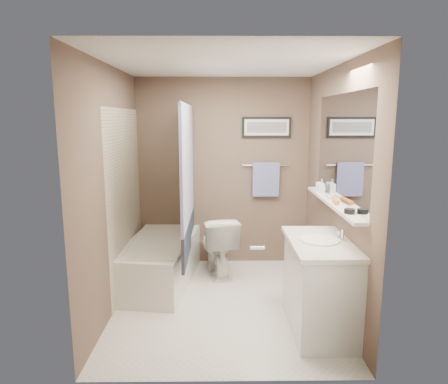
{
  "coord_description": "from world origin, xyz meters",
  "views": [
    {
      "loc": [
        -0.04,
        -3.87,
        1.9
      ],
      "look_at": [
        0.0,
        0.15,
        1.15
      ],
      "focal_mm": 32.0,
      "sensor_mm": 36.0,
      "label": 1
    }
  ],
  "objects_px": {
    "toilet": "(218,245)",
    "candle_bowl_near": "(349,211)",
    "bathtub": "(159,261)",
    "soap_bottle": "(322,186)",
    "vanity": "(320,288)",
    "hair_brush_front": "(335,201)",
    "glass_jar": "(320,187)"
  },
  "relations": [
    {
      "from": "toilet",
      "to": "candle_bowl_near",
      "type": "distance_m",
      "value": 2.0
    },
    {
      "from": "bathtub",
      "to": "soap_bottle",
      "type": "xyz_separation_m",
      "value": [
        1.79,
        -0.29,
        0.94
      ]
    },
    {
      "from": "vanity",
      "to": "soap_bottle",
      "type": "relative_size",
      "value": 6.31
    },
    {
      "from": "bathtub",
      "to": "toilet",
      "type": "distance_m",
      "value": 0.74
    },
    {
      "from": "bathtub",
      "to": "candle_bowl_near",
      "type": "height_order",
      "value": "candle_bowl_near"
    },
    {
      "from": "soap_bottle",
      "to": "hair_brush_front",
      "type": "bearing_deg",
      "value": -90.0
    },
    {
      "from": "bathtub",
      "to": "vanity",
      "type": "relative_size",
      "value": 1.67
    },
    {
      "from": "vanity",
      "to": "bathtub",
      "type": "bearing_deg",
      "value": 145.71
    },
    {
      "from": "glass_jar",
      "to": "hair_brush_front",
      "type": "bearing_deg",
      "value": -90.0
    },
    {
      "from": "vanity",
      "to": "hair_brush_front",
      "type": "height_order",
      "value": "hair_brush_front"
    },
    {
      "from": "hair_brush_front",
      "to": "soap_bottle",
      "type": "bearing_deg",
      "value": 90.0
    },
    {
      "from": "toilet",
      "to": "candle_bowl_near",
      "type": "height_order",
      "value": "candle_bowl_near"
    },
    {
      "from": "bathtub",
      "to": "candle_bowl_near",
      "type": "xyz_separation_m",
      "value": [
        1.79,
        -1.22,
        0.89
      ]
    },
    {
      "from": "glass_jar",
      "to": "toilet",
      "type": "bearing_deg",
      "value": 157.45
    },
    {
      "from": "vanity",
      "to": "glass_jar",
      "type": "xyz_separation_m",
      "value": [
        0.19,
        0.89,
        0.77
      ]
    },
    {
      "from": "glass_jar",
      "to": "soap_bottle",
      "type": "height_order",
      "value": "soap_bottle"
    },
    {
      "from": "vanity",
      "to": "glass_jar",
      "type": "distance_m",
      "value": 1.19
    },
    {
      "from": "vanity",
      "to": "hair_brush_front",
      "type": "xyz_separation_m",
      "value": [
        0.19,
        0.29,
        0.74
      ]
    },
    {
      "from": "bathtub",
      "to": "hair_brush_front",
      "type": "height_order",
      "value": "hair_brush_front"
    },
    {
      "from": "toilet",
      "to": "candle_bowl_near",
      "type": "relative_size",
      "value": 8.18
    },
    {
      "from": "bathtub",
      "to": "glass_jar",
      "type": "distance_m",
      "value": 2.02
    },
    {
      "from": "vanity",
      "to": "hair_brush_front",
      "type": "relative_size",
      "value": 4.09
    },
    {
      "from": "toilet",
      "to": "vanity",
      "type": "xyz_separation_m",
      "value": [
        0.92,
        -1.35,
        0.03
      ]
    },
    {
      "from": "toilet",
      "to": "glass_jar",
      "type": "xyz_separation_m",
      "value": [
        1.1,
        -0.46,
        0.8
      ]
    },
    {
      "from": "vanity",
      "to": "candle_bowl_near",
      "type": "bearing_deg",
      "value": -34.61
    },
    {
      "from": "toilet",
      "to": "soap_bottle",
      "type": "relative_size",
      "value": 5.16
    },
    {
      "from": "toilet",
      "to": "glass_jar",
      "type": "bearing_deg",
      "value": 146.14
    },
    {
      "from": "hair_brush_front",
      "to": "glass_jar",
      "type": "height_order",
      "value": "glass_jar"
    },
    {
      "from": "candle_bowl_near",
      "to": "hair_brush_front",
      "type": "bearing_deg",
      "value": 90.0
    },
    {
      "from": "toilet",
      "to": "candle_bowl_near",
      "type": "bearing_deg",
      "value": 115.54
    },
    {
      "from": "hair_brush_front",
      "to": "glass_jar",
      "type": "distance_m",
      "value": 0.6
    },
    {
      "from": "glass_jar",
      "to": "soap_bottle",
      "type": "xyz_separation_m",
      "value": [
        0.0,
        -0.08,
        0.02
      ]
    }
  ]
}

